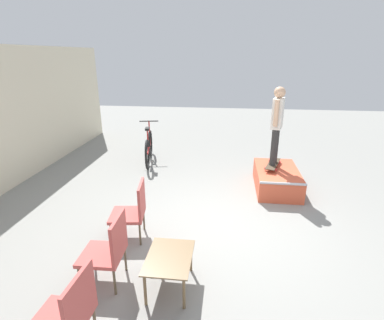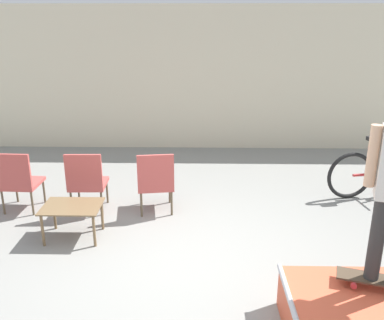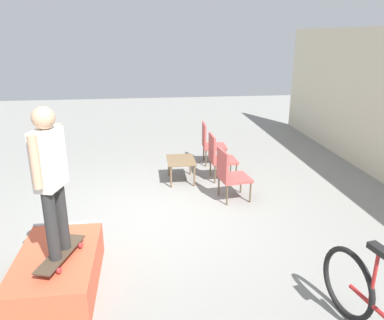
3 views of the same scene
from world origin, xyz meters
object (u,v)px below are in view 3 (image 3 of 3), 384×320
Objects in this scene: skate_ramp_box at (58,271)px; bicycle at (384,314)px; patio_chair_center at (219,156)px; coffee_table at (181,162)px; patio_chair_left at (210,142)px; person_skater at (50,172)px; skateboard_on_ramp at (61,254)px; patio_chair_right at (230,173)px.

bicycle is (1.34, 3.21, 0.18)m from skate_ramp_box.
bicycle reaches higher than patio_chair_center.
patio_chair_left is at bearing 142.50° from coffee_table.
person_skater is at bearing -26.78° from coffee_table.
patio_chair_left reaches higher than skateboard_on_ramp.
skate_ramp_box is 4.08m from patio_chair_center.
skateboard_on_ramp is at bearing 152.94° from patio_chair_left.
coffee_table is (-3.32, 1.68, -0.13)m from skateboard_on_ramp.
coffee_table is 0.78m from patio_chair_center.
bicycle is at bearing 67.33° from skate_ramp_box.
bicycle reaches higher than patio_chair_left.
person_skater is (0.00, -0.00, 0.98)m from skateboard_on_ramp.
coffee_table is (-3.32, 1.68, -1.11)m from person_skater.
coffee_table is 1.28m from patio_chair_right.
patio_chair_left is (-4.19, 2.53, 0.29)m from skate_ramp_box.
patio_chair_center is (1.01, -0.00, 0.00)m from patio_chair_left.
patio_chair_center is at bearing -7.88° from patio_chair_right.
patio_chair_right is at bearing -177.54° from patio_chair_left.
coffee_table is (-3.19, 1.76, 0.17)m from skate_ramp_box.
skate_ramp_box is 2.01× the size of coffee_table.
coffee_table is 4.76m from bicycle.
patio_chair_center and patio_chair_right have the same top height.
coffee_table is 0.43× the size of bicycle.
person_skater is 2.18× the size of coffee_table.
patio_chair_center reaches higher than coffee_table.
skateboard_on_ramp reaches higher than skate_ramp_box.
skateboard_on_ramp is 0.88× the size of patio_chair_right.
patio_chair_left is (-4.32, 2.45, -0.99)m from person_skater.
person_skater reaches higher than bicycle.
patio_chair_center is 0.54× the size of bicycle.
bicycle reaches higher than patio_chair_right.
person_skater is 1.74× the size of patio_chair_center.
patio_chair_center is 1.00× the size of patio_chair_right.
skate_ramp_box reaches higher than coffee_table.
bicycle is at bearing -170.63° from patio_chair_left.
coffee_table is at bearing 151.07° from skate_ramp_box.
patio_chair_left is at bearing -7.91° from patio_chair_right.
patio_chair_left and patio_chair_right have the same top height.
coffee_table is 1.27m from patio_chair_left.
skate_ramp_box is at bearing 139.72° from patio_chair_center.
coffee_table is 0.80× the size of patio_chair_left.
bicycle is (1.21, 3.12, -1.10)m from person_skater.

